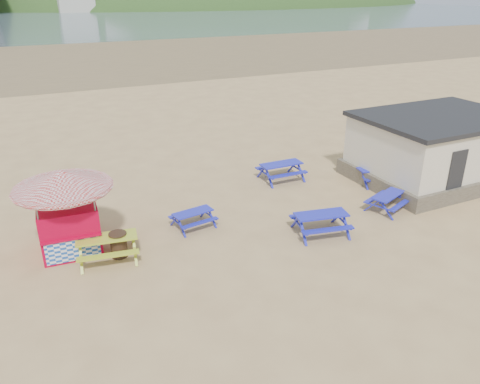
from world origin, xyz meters
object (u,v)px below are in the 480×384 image
picnic_table_blue_a (193,219)px  litter_bin (119,245)px  ice_cream_kiosk (65,201)px  picnic_table_blue_b (281,172)px  picnic_table_yellow (108,248)px  amenity_block (436,147)px

picnic_table_blue_a → litter_bin: bearing=-171.5°
ice_cream_kiosk → litter_bin: bearing=-36.9°
picnic_table_blue_b → ice_cream_kiosk: 10.40m
picnic_table_blue_a → ice_cream_kiosk: bearing=168.1°
picnic_table_yellow → litter_bin: bearing=7.8°
ice_cream_kiosk → litter_bin: (1.40, -1.21, -1.43)m
picnic_table_yellow → ice_cream_kiosk: size_ratio=0.63×
ice_cream_kiosk → amenity_block: bearing=1.9°
picnic_table_blue_b → litter_bin: (-8.61, -3.63, 0.03)m
picnic_table_blue_a → picnic_table_yellow: size_ratio=0.76×
picnic_table_blue_b → picnic_table_yellow: bearing=-157.1°
picnic_table_blue_b → picnic_table_yellow: same height
litter_bin → ice_cream_kiosk: bearing=139.1°
picnic_table_blue_a → picnic_table_yellow: bearing=-173.4°
picnic_table_blue_b → picnic_table_yellow: (-8.98, -3.62, -0.00)m
amenity_block → picnic_table_yellow: bearing=-177.8°
picnic_table_blue_b → amenity_block: amenity_block is taller
picnic_table_yellow → amenity_block: bearing=11.8°
litter_bin → picnic_table_yellow: bearing=178.3°
amenity_block → litter_bin: bearing=-177.7°
picnic_table_yellow → ice_cream_kiosk: 2.16m
picnic_table_blue_a → picnic_table_yellow: 3.57m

